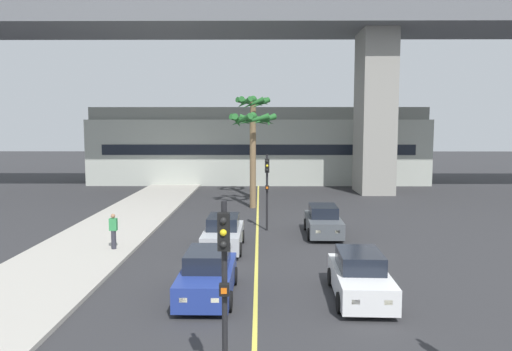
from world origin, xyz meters
TOP-DOWN VIEW (x-y plane):
  - sidewalk_left at (-8.00, 16.00)m, footprint 4.80×80.00m
  - lane_stripe_center at (0.00, 24.00)m, footprint 0.14×56.00m
  - bridge_overpass at (0.97, 38.63)m, footprint 75.68×8.00m
  - pier_building_backdrop at (0.00, 47.01)m, footprint 33.45×8.04m
  - car_queue_front at (3.49, 21.96)m, footprint 1.91×4.14m
  - car_queue_second at (-1.57, 18.98)m, footprint 1.88×4.12m
  - car_queue_third at (-1.62, 12.68)m, footprint 1.87×4.12m
  - car_queue_fourth at (3.47, 12.56)m, footprint 1.95×4.16m
  - traffic_light_median_near at (-0.59, 6.50)m, footprint 0.24×0.37m
  - traffic_light_median_far at (0.53, 23.01)m, footprint 0.24×0.37m
  - palm_tree_near_median at (-0.35, 30.59)m, footprint 3.38×3.38m
  - palm_tree_mid_median at (-0.42, 35.58)m, footprint 2.90×2.90m
  - pedestrian_mid_block at (-6.52, 18.41)m, footprint 0.34×0.22m

SIDE VIEW (x-z plane):
  - lane_stripe_center at x=0.00m, z-range 0.00..0.01m
  - sidewalk_left at x=-8.00m, z-range 0.00..0.15m
  - car_queue_front at x=3.49m, z-range -0.06..1.50m
  - car_queue_second at x=-1.57m, z-range -0.06..1.50m
  - car_queue_third at x=-1.62m, z-range -0.06..1.50m
  - car_queue_fourth at x=3.47m, z-range -0.06..1.50m
  - pedestrian_mid_block at x=-6.52m, z-range 0.19..1.81m
  - traffic_light_median_near at x=-0.59m, z-range 0.61..4.81m
  - traffic_light_median_far at x=0.53m, z-range 0.61..4.81m
  - pier_building_backdrop at x=0.00m, z-range -0.06..7.54m
  - palm_tree_near_median at x=-0.35m, z-range 2.05..8.77m
  - palm_tree_mid_median at x=-0.42m, z-range 2.20..10.37m
  - bridge_overpass at x=0.97m, z-range 5.37..23.34m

